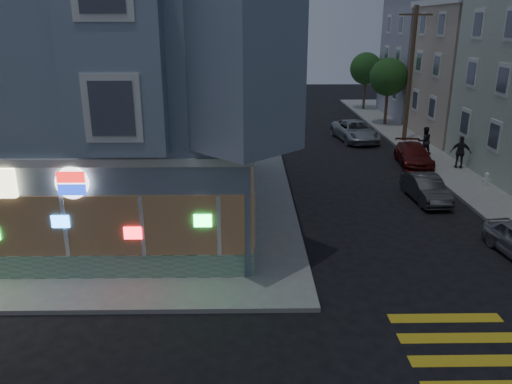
{
  "coord_description": "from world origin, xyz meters",
  "views": [
    {
      "loc": [
        0.92,
        -10.55,
        7.93
      ],
      "look_at": [
        1.19,
        5.78,
        2.43
      ],
      "focal_mm": 35.0,
      "sensor_mm": 36.0,
      "label": 1
    }
  ],
  "objects_px": {
    "traffic_signal": "(216,178)",
    "fire_hydrant": "(486,179)",
    "pedestrian_b": "(461,152)",
    "parked_car_b": "(426,188)",
    "street_tree_far": "(366,69)",
    "utility_pole": "(410,73)",
    "parked_car_d": "(355,131)",
    "pedestrian_a": "(425,141)",
    "parked_car_c": "(414,155)",
    "street_tree_near": "(389,77)"
  },
  "relations": [
    {
      "from": "traffic_signal",
      "to": "fire_hydrant",
      "type": "relative_size",
      "value": 6.49
    },
    {
      "from": "pedestrian_b",
      "to": "parked_car_b",
      "type": "height_order",
      "value": "pedestrian_b"
    },
    {
      "from": "street_tree_far",
      "to": "fire_hydrant",
      "type": "relative_size",
      "value": 7.53
    },
    {
      "from": "utility_pole",
      "to": "pedestrian_b",
      "type": "xyz_separation_m",
      "value": [
        0.95,
        -7.31,
        -3.73
      ]
    },
    {
      "from": "utility_pole",
      "to": "parked_car_d",
      "type": "height_order",
      "value": "utility_pole"
    },
    {
      "from": "fire_hydrant",
      "to": "parked_car_d",
      "type": "bearing_deg",
      "value": 111.64
    },
    {
      "from": "pedestrian_a",
      "to": "pedestrian_b",
      "type": "height_order",
      "value": "pedestrian_b"
    },
    {
      "from": "pedestrian_a",
      "to": "parked_car_d",
      "type": "distance_m",
      "value": 5.86
    },
    {
      "from": "parked_car_b",
      "to": "parked_car_d",
      "type": "distance_m",
      "value": 12.91
    },
    {
      "from": "utility_pole",
      "to": "traffic_signal",
      "type": "relative_size",
      "value": 1.97
    },
    {
      "from": "parked_car_d",
      "to": "parked_car_c",
      "type": "bearing_deg",
      "value": -80.31
    },
    {
      "from": "parked_car_b",
      "to": "fire_hydrant",
      "type": "relative_size",
      "value": 5.22
    },
    {
      "from": "street_tree_near",
      "to": "fire_hydrant",
      "type": "bearing_deg",
      "value": -87.24
    },
    {
      "from": "utility_pole",
      "to": "pedestrian_a",
      "type": "xyz_separation_m",
      "value": [
        -0.09,
        -4.34,
        -3.75
      ]
    },
    {
      "from": "parked_car_d",
      "to": "pedestrian_b",
      "type": "bearing_deg",
      "value": -68.69
    },
    {
      "from": "parked_car_b",
      "to": "fire_hydrant",
      "type": "xyz_separation_m",
      "value": [
        3.71,
        1.8,
        -0.08
      ]
    },
    {
      "from": "parked_car_b",
      "to": "parked_car_c",
      "type": "relative_size",
      "value": 0.86
    },
    {
      "from": "parked_car_c",
      "to": "street_tree_far",
      "type": "bearing_deg",
      "value": 91.38
    },
    {
      "from": "pedestrian_a",
      "to": "parked_car_c",
      "type": "xyz_separation_m",
      "value": [
        -1.21,
        -1.81,
        -0.42
      ]
    },
    {
      "from": "street_tree_far",
      "to": "parked_car_b",
      "type": "xyz_separation_m",
      "value": [
        -2.91,
        -26.4,
        -3.33
      ]
    },
    {
      "from": "street_tree_near",
      "to": "pedestrian_a",
      "type": "relative_size",
      "value": 2.96
    },
    {
      "from": "street_tree_far",
      "to": "parked_car_b",
      "type": "distance_m",
      "value": 26.77
    },
    {
      "from": "street_tree_far",
      "to": "parked_car_d",
      "type": "xyz_separation_m",
      "value": [
        -3.6,
        -13.51,
        -3.23
      ]
    },
    {
      "from": "street_tree_far",
      "to": "pedestrian_b",
      "type": "xyz_separation_m",
      "value": [
        0.75,
        -21.31,
        -2.86
      ]
    },
    {
      "from": "parked_car_b",
      "to": "parked_car_d",
      "type": "bearing_deg",
      "value": 90.37
    },
    {
      "from": "traffic_signal",
      "to": "pedestrian_a",
      "type": "bearing_deg",
      "value": 59.39
    },
    {
      "from": "traffic_signal",
      "to": "parked_car_d",
      "type": "bearing_deg",
      "value": 74.56
    },
    {
      "from": "street_tree_near",
      "to": "parked_car_b",
      "type": "relative_size",
      "value": 1.44
    },
    {
      "from": "street_tree_near",
      "to": "pedestrian_a",
      "type": "xyz_separation_m",
      "value": [
        -0.29,
        -10.34,
        -2.89
      ]
    },
    {
      "from": "utility_pole",
      "to": "street_tree_near",
      "type": "bearing_deg",
      "value": 88.09
    },
    {
      "from": "parked_car_b",
      "to": "traffic_signal",
      "type": "xyz_separation_m",
      "value": [
        -9.4,
        -6.72,
        2.63
      ]
    },
    {
      "from": "utility_pole",
      "to": "street_tree_far",
      "type": "relative_size",
      "value": 1.7
    },
    {
      "from": "street_tree_near",
      "to": "traffic_signal",
      "type": "distance_m",
      "value": 27.98
    },
    {
      "from": "traffic_signal",
      "to": "fire_hydrant",
      "type": "height_order",
      "value": "traffic_signal"
    },
    {
      "from": "street_tree_far",
      "to": "pedestrian_a",
      "type": "distance_m",
      "value": 18.57
    },
    {
      "from": "street_tree_near",
      "to": "parked_car_b",
      "type": "height_order",
      "value": "street_tree_near"
    },
    {
      "from": "street_tree_near",
      "to": "street_tree_far",
      "type": "distance_m",
      "value": 8.0
    },
    {
      "from": "pedestrian_a",
      "to": "parked_car_b",
      "type": "height_order",
      "value": "pedestrian_a"
    },
    {
      "from": "pedestrian_a",
      "to": "pedestrian_b",
      "type": "bearing_deg",
      "value": 100.5
    },
    {
      "from": "utility_pole",
      "to": "pedestrian_b",
      "type": "relative_size",
      "value": 4.88
    },
    {
      "from": "pedestrian_a",
      "to": "fire_hydrant",
      "type": "xyz_separation_m",
      "value": [
        1.09,
        -6.26,
        -0.52
      ]
    },
    {
      "from": "pedestrian_b",
      "to": "parked_car_c",
      "type": "xyz_separation_m",
      "value": [
        -2.25,
        1.16,
        -0.45
      ]
    },
    {
      "from": "parked_car_d",
      "to": "traffic_signal",
      "type": "bearing_deg",
      "value": -121.83
    },
    {
      "from": "parked_car_c",
      "to": "traffic_signal",
      "type": "height_order",
      "value": "traffic_signal"
    },
    {
      "from": "pedestrian_b",
      "to": "traffic_signal",
      "type": "relative_size",
      "value": 0.4
    },
    {
      "from": "pedestrian_b",
      "to": "street_tree_far",
      "type": "bearing_deg",
      "value": -69.37
    },
    {
      "from": "street_tree_near",
      "to": "pedestrian_b",
      "type": "height_order",
      "value": "street_tree_near"
    },
    {
      "from": "parked_car_d",
      "to": "fire_hydrant",
      "type": "height_order",
      "value": "parked_car_d"
    },
    {
      "from": "street_tree_near",
      "to": "pedestrian_b",
      "type": "xyz_separation_m",
      "value": [
        0.75,
        -13.31,
        -2.86
      ]
    },
    {
      "from": "parked_car_b",
      "to": "parked_car_c",
      "type": "xyz_separation_m",
      "value": [
        1.41,
        6.25,
        0.02
      ]
    }
  ]
}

